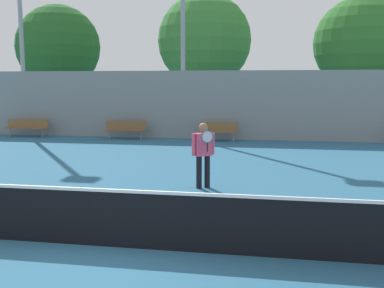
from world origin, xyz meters
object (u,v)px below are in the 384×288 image
object	(u,v)px
bench_courtside_far	(27,126)
bench_adjacent_court	(126,128)
tree_dark_dense	(204,41)
bench_courtside_near	(219,130)
tennis_net	(102,217)
tree_green_tall	(59,47)
tree_green_broad	(360,44)
tennis_player	(203,151)

from	to	relation	value
bench_courtside_far	bench_adjacent_court	world-z (taller)	same
bench_adjacent_court	tree_dark_dense	size ratio (longest dim) A/B	0.25
tree_dark_dense	bench_courtside_near	bearing A→B (deg)	-76.05
tennis_net	bench_courtside_far	xyz separation A→B (m)	(-9.10, 13.44, 0.04)
bench_courtside_near	tree_green_tall	distance (m)	13.37
bench_courtside_near	tree_green_broad	distance (m)	9.66
bench_courtside_near	tennis_net	bearing A→B (deg)	-91.29
bench_adjacent_court	tree_green_broad	bearing A→B (deg)	25.56
tennis_player	bench_adjacent_court	world-z (taller)	tennis_player
bench_courtside_near	bench_adjacent_court	xyz separation A→B (m)	(-4.39, 0.00, 0.00)
tree_green_tall	tree_green_broad	bearing A→B (deg)	-3.77
bench_courtside_far	tree_green_broad	distance (m)	17.63
tennis_net	tree_dark_dense	bearing A→B (deg)	93.84
bench_courtside_near	tree_green_broad	size ratio (longest dim) A/B	0.24
tennis_player	tree_green_tall	distance (m)	19.86
tennis_net	bench_adjacent_court	size ratio (longest dim) A/B	5.70
tennis_net	bench_courtside_near	world-z (taller)	tennis_net
tennis_net	bench_courtside_far	bearing A→B (deg)	124.12
bench_courtside_far	bench_adjacent_court	distance (m)	5.02
bench_courtside_far	bench_adjacent_court	size ratio (longest dim) A/B	1.11
bench_adjacent_court	tree_green_broad	distance (m)	13.14
tennis_net	tree_green_tall	size ratio (longest dim) A/B	1.48
tennis_player	bench_courtside_far	bearing A→B (deg)	108.14
bench_adjacent_court	tree_green_tall	bearing A→B (deg)	134.57
tennis_net	bench_courtside_far	distance (m)	16.23
bench_adjacent_court	tennis_net	bearing A→B (deg)	-73.10
bench_courtside_far	tennis_player	bearing A→B (deg)	-42.18
bench_courtside_near	tree_dark_dense	size ratio (longest dim) A/B	0.22
tree_green_broad	bench_courtside_near	bearing A→B (deg)	-141.91
bench_courtside_far	tree_green_broad	xyz separation A→B (m)	(16.27, 5.38, 4.14)
bench_courtside_far	bench_adjacent_court	xyz separation A→B (m)	(5.02, -0.00, -0.00)
bench_courtside_near	bench_courtside_far	size ratio (longest dim) A/B	0.80
bench_adjacent_court	tree_green_broad	xyz separation A→B (m)	(11.25, 5.38, 4.14)
bench_adjacent_court	bench_courtside_far	bearing A→B (deg)	180.00
tennis_net	bench_courtside_near	size ratio (longest dim) A/B	6.41
bench_courtside_far	tree_green_tall	distance (m)	7.96
bench_adjacent_court	tree_dark_dense	xyz separation A→B (m)	(2.74, 6.64, 4.54)
tennis_net	tree_green_broad	world-z (taller)	tree_green_broad
bench_courtside_near	tree_green_broad	xyz separation A→B (m)	(6.87, 5.38, 4.14)
tennis_net	bench_adjacent_court	world-z (taller)	tennis_net
tree_green_broad	tree_green_tall	bearing A→B (deg)	176.23
bench_courtside_far	tree_dark_dense	xyz separation A→B (m)	(7.76, 6.64, 4.54)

